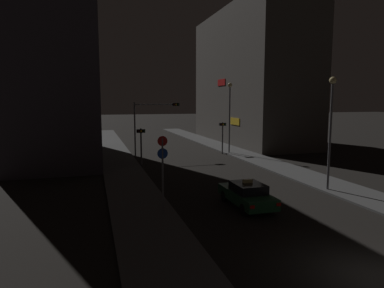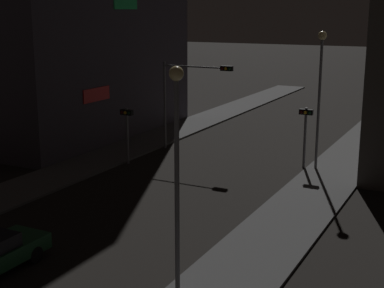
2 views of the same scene
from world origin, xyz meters
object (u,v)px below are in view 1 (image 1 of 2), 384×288
at_px(taxi, 247,194).
at_px(traffic_light_right_kerb, 223,131).
at_px(sign_pole_left, 163,167).
at_px(street_lamp_far_block, 230,106).
at_px(traffic_light_left_kerb, 141,139).
at_px(traffic_light_overhead, 152,117).
at_px(street_lamp_near_block, 331,118).

bearing_deg(taxi, traffic_light_right_kerb, 72.37).
bearing_deg(sign_pole_left, street_lamp_far_block, 58.13).
height_order(traffic_light_left_kerb, sign_pole_left, sign_pole_left).
relative_size(traffic_light_overhead, traffic_light_right_kerb, 1.62).
bearing_deg(sign_pole_left, traffic_light_overhead, 81.85).
height_order(taxi, street_lamp_far_block, street_lamp_far_block).
bearing_deg(street_lamp_near_block, traffic_light_right_kerb, 92.59).
bearing_deg(sign_pole_left, traffic_light_left_kerb, 86.33).
distance_m(traffic_light_left_kerb, sign_pole_left, 14.84).
height_order(traffic_light_left_kerb, street_lamp_near_block, street_lamp_near_block).
bearing_deg(street_lamp_near_block, street_lamp_far_block, 90.01).
distance_m(taxi, traffic_light_overhead, 19.84).
relative_size(taxi, sign_pole_left, 1.08).
relative_size(traffic_light_right_kerb, street_lamp_far_block, 0.46).
bearing_deg(taxi, street_lamp_far_block, 70.11).
bearing_deg(traffic_light_left_kerb, traffic_light_right_kerb, 22.37).
bearing_deg(traffic_light_overhead, taxi, -83.83).
distance_m(taxi, street_lamp_near_block, 8.13).
bearing_deg(taxi, traffic_light_left_kerb, 104.91).
relative_size(sign_pole_left, street_lamp_near_block, 0.55).
bearing_deg(traffic_light_left_kerb, taxi, -75.09).
distance_m(sign_pole_left, street_lamp_far_block, 22.25).
bearing_deg(street_lamp_near_block, taxi, -166.45).
bearing_deg(street_lamp_near_block, sign_pole_left, -171.85).
height_order(taxi, traffic_light_right_kerb, traffic_light_right_kerb).
distance_m(street_lamp_near_block, street_lamp_far_block, 17.08).
bearing_deg(traffic_light_left_kerb, street_lamp_far_block, 20.20).
distance_m(traffic_light_overhead, sign_pole_left, 19.71).
relative_size(traffic_light_left_kerb, traffic_light_right_kerb, 0.95).
distance_m(traffic_light_right_kerb, sign_pole_left, 21.80).
bearing_deg(taxi, traffic_light_overhead, 96.17).
xyz_separation_m(taxi, traffic_light_left_kerb, (-3.93, 14.77, 1.77)).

